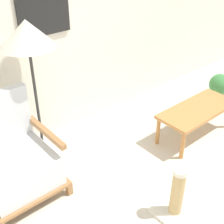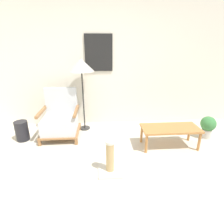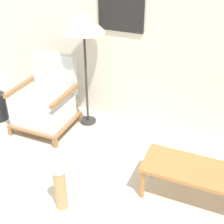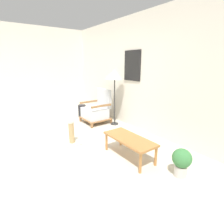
# 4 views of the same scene
# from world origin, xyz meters

# --- Properties ---
(ground_plane) EXTENTS (14.00, 14.00, 0.00)m
(ground_plane) POSITION_xyz_m (0.00, 0.00, 0.00)
(ground_plane) COLOR beige
(wall_back) EXTENTS (8.00, 0.09, 2.70)m
(wall_back) POSITION_xyz_m (-0.00, 2.35, 1.35)
(wall_back) COLOR silver
(wall_back) RESTS_ON ground_plane
(armchair) EXTENTS (0.70, 0.66, 0.92)m
(armchair) POSITION_xyz_m (-0.87, 1.72, 0.34)
(armchair) COLOR olive
(armchair) RESTS_ON ground_plane
(floor_lamp) EXTENTS (0.50, 0.50, 1.46)m
(floor_lamp) POSITION_xyz_m (-0.44, 2.02, 1.31)
(floor_lamp) COLOR #2D2D2D
(floor_lamp) RESTS_ON ground_plane
(coffee_table) EXTENTS (0.99, 0.43, 0.37)m
(coffee_table) POSITION_xyz_m (1.10, 1.20, 0.32)
(coffee_table) COLOR #B2753D
(coffee_table) RESTS_ON ground_plane
(vase) EXTENTS (0.24, 0.24, 0.38)m
(vase) POSITION_xyz_m (-1.57, 1.62, 0.19)
(vase) COLOR black
(vase) RESTS_ON ground_plane
(potted_plant) EXTENTS (0.28, 0.28, 0.43)m
(potted_plant) POSITION_xyz_m (1.96, 1.46, 0.25)
(potted_plant) COLOR beige
(potted_plant) RESTS_ON ground_plane
(scratching_post) EXTENTS (0.33, 0.33, 0.50)m
(scratching_post) POSITION_xyz_m (0.02, 0.59, 0.18)
(scratching_post) COLOR beige
(scratching_post) RESTS_ON ground_plane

